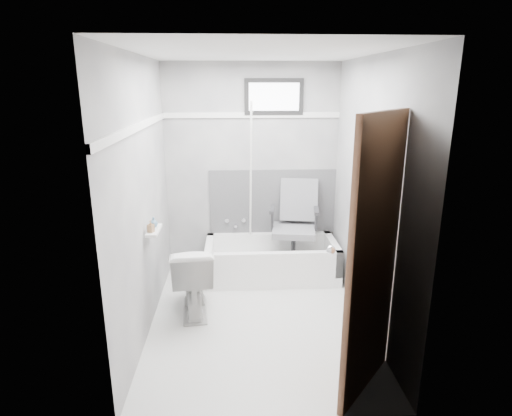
{
  "coord_description": "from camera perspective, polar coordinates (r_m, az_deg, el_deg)",
  "views": [
    {
      "loc": [
        -0.21,
        -3.62,
        2.16
      ],
      "look_at": [
        0.0,
        0.35,
        1.0
      ],
      "focal_mm": 30.0,
      "sensor_mm": 36.0,
      "label": 1
    }
  ],
  "objects": [
    {
      "name": "faucet",
      "position": [
        5.15,
        -2.77,
        -1.99
      ],
      "size": [
        0.26,
        0.1,
        0.16
      ],
      "primitive_type": null,
      "color": "silver",
      "rests_on": "wall_back"
    },
    {
      "name": "backerboard",
      "position": [
        5.12,
        2.24,
        0.82
      ],
      "size": [
        1.5,
        0.02,
        0.78
      ],
      "primitive_type": "cube",
      "color": "#4C4C4F",
      "rests_on": "wall_back"
    },
    {
      "name": "bathtub",
      "position": [
        4.97,
        2.06,
        -6.87
      ],
      "size": [
        1.5,
        0.7,
        0.42
      ],
      "primitive_type": null,
      "color": "white",
      "rests_on": "floor"
    },
    {
      "name": "floor",
      "position": [
        4.22,
        0.26,
        -14.51
      ],
      "size": [
        2.6,
        2.6,
        0.0
      ],
      "primitive_type": "plane",
      "color": "white",
      "rests_on": "ground"
    },
    {
      "name": "trim_back",
      "position": [
        4.93,
        -0.59,
        12.29
      ],
      "size": [
        2.0,
        0.02,
        0.06
      ],
      "primitive_type": "cube",
      "color": "white",
      "rests_on": "wall_back"
    },
    {
      "name": "wall_back",
      "position": [
        5.02,
        -0.58,
        5.22
      ],
      "size": [
        2.0,
        0.02,
        2.4
      ],
      "primitive_type": "cube",
      "color": "slate",
      "rests_on": "floor"
    },
    {
      "name": "shelf",
      "position": [
        3.92,
        -13.45,
        -2.93
      ],
      "size": [
        0.1,
        0.32,
        0.02
      ],
      "primitive_type": "cube",
      "color": "silver",
      "rests_on": "wall_left"
    },
    {
      "name": "trim_left",
      "position": [
        3.72,
        -15.32,
        10.46
      ],
      "size": [
        0.02,
        2.6,
        0.06
      ],
      "primitive_type": "cube",
      "color": "white",
      "rests_on": "wall_left"
    },
    {
      "name": "wall_front",
      "position": [
        2.52,
        2.0,
        -6.09
      ],
      "size": [
        2.0,
        0.02,
        2.4
      ],
      "primitive_type": "cube",
      "color": "slate",
      "rests_on": "floor"
    },
    {
      "name": "wall_right",
      "position": [
        3.94,
        14.97,
        1.59
      ],
      "size": [
        0.02,
        2.6,
        2.4
      ],
      "primitive_type": "cube",
      "color": "slate",
      "rests_on": "floor"
    },
    {
      "name": "door",
      "position": [
        2.87,
        22.04,
        -8.8
      ],
      "size": [
        0.78,
        0.78,
        2.0
      ],
      "primitive_type": null,
      "color": "#512F1E",
      "rests_on": "floor"
    },
    {
      "name": "soap_bottle_a",
      "position": [
        3.83,
        -13.86,
        -2.39
      ],
      "size": [
        0.06,
        0.06,
        0.11
      ],
      "primitive_type": "imported",
      "rotation": [
        0.0,
        0.0,
        -0.4
      ],
      "color": "#946F4A",
      "rests_on": "shelf"
    },
    {
      "name": "ceiling",
      "position": [
        3.64,
        0.31,
        20.04
      ],
      "size": [
        2.6,
        2.6,
        0.0
      ],
      "primitive_type": "plane",
      "rotation": [
        3.14,
        0.0,
        0.0
      ],
      "color": "silver",
      "rests_on": "floor"
    },
    {
      "name": "soap_bottle_b",
      "position": [
        3.96,
        -13.5,
        -1.83
      ],
      "size": [
        0.09,
        0.09,
        0.09
      ],
      "primitive_type": "imported",
      "rotation": [
        0.0,
        0.0,
        0.26
      ],
      "color": "slate",
      "rests_on": "shelf"
    },
    {
      "name": "wall_left",
      "position": [
        3.83,
        -14.83,
        1.19
      ],
      "size": [
        0.02,
        2.6,
        2.4
      ],
      "primitive_type": "cube",
      "color": "slate",
      "rests_on": "floor"
    },
    {
      "name": "window",
      "position": [
        4.93,
        2.4,
        14.6
      ],
      "size": [
        0.66,
        0.04,
        0.4
      ],
      "primitive_type": null,
      "color": "black",
      "rests_on": "wall_back"
    },
    {
      "name": "toilet",
      "position": [
        4.23,
        -8.4,
        -9.28
      ],
      "size": [
        0.46,
        0.74,
        0.7
      ],
      "primitive_type": "imported",
      "rotation": [
        0.0,
        0.0,
        3.24
      ],
      "color": "silver",
      "rests_on": "floor"
    },
    {
      "name": "pole",
      "position": [
        4.82,
        -0.71,
        2.92
      ],
      "size": [
        0.02,
        0.48,
        1.9
      ],
      "primitive_type": "cylinder",
      "rotation": [
        0.24,
        0.0,
        0.0
      ],
      "color": "white",
      "rests_on": "bathtub"
    },
    {
      "name": "office_chair",
      "position": [
        4.9,
        5.07,
        -2.23
      ],
      "size": [
        0.65,
        0.65,
        0.98
      ],
      "primitive_type": null,
      "rotation": [
        0.0,
        0.0,
        -0.15
      ],
      "color": "slate",
      "rests_on": "bathtub"
    }
  ]
}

